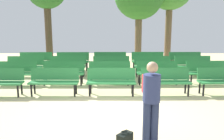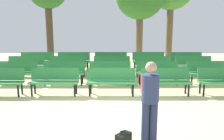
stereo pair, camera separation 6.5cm
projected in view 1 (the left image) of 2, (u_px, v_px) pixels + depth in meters
name	position (u px, v px, depth m)	size (l,w,h in m)	color
ground_plane	(112.00, 112.00, 6.61)	(24.00, 24.00, 0.00)	beige
bench_r0_c1	(55.00, 80.00, 8.06)	(1.61, 0.50, 0.87)	#2D8442
bench_r0_c2	(112.00, 80.00, 8.07)	(1.61, 0.50, 0.87)	#2D8442
bench_r0_c3	(166.00, 80.00, 8.08)	(1.61, 0.51, 0.87)	#2D8442
bench_r0_c4	(222.00, 79.00, 8.13)	(1.62, 0.54, 0.87)	#2D8442
bench_r1_c0	(15.00, 71.00, 9.38)	(1.61, 0.50, 0.87)	#2D8442
bench_r1_c1	(64.00, 71.00, 9.41)	(1.60, 0.48, 0.87)	#2D8442
bench_r1_c2	(110.00, 71.00, 9.41)	(1.60, 0.50, 0.87)	#2D8442
bench_r1_c3	(158.00, 71.00, 9.47)	(1.60, 0.49, 0.87)	#2D8442
bench_r1_c4	(208.00, 71.00, 9.49)	(1.62, 0.54, 0.87)	#2D8442
bench_r2_c0	(26.00, 65.00, 10.75)	(1.61, 0.51, 0.87)	#2D8442
bench_r2_c1	(68.00, 65.00, 10.81)	(1.61, 0.51, 0.87)	#2D8442
bench_r2_c2	(112.00, 65.00, 10.80)	(1.61, 0.52, 0.87)	#2D8442
bench_r2_c3	(153.00, 65.00, 10.79)	(1.61, 0.50, 0.87)	#2D8442
bench_r2_c4	(193.00, 65.00, 10.84)	(1.61, 0.50, 0.87)	#2D8442
bench_r3_c0	(36.00, 60.00, 12.11)	(1.62, 0.54, 0.87)	#2D8442
bench_r3_c1	(73.00, 60.00, 12.11)	(1.61, 0.51, 0.87)	#2D8442
bench_r3_c2	(110.00, 60.00, 12.17)	(1.61, 0.51, 0.87)	#2D8442
bench_r3_c3	(148.00, 60.00, 12.19)	(1.60, 0.49, 0.87)	#2D8442
bench_r3_c4	(186.00, 60.00, 12.17)	(1.61, 0.53, 0.87)	#2D8442
visitor_with_backpack	(151.00, 97.00, 4.82)	(0.35, 0.53, 1.65)	navy
handbag	(125.00, 139.00, 4.79)	(0.34, 0.36, 0.29)	black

